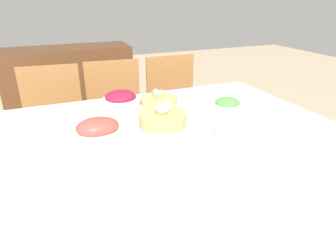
{
  "coord_description": "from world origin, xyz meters",
  "views": [
    {
      "loc": [
        -0.48,
        -1.27,
        1.38
      ],
      "look_at": [
        0.01,
        -0.08,
        0.81
      ],
      "focal_mm": 32.0,
      "sensor_mm": 36.0,
      "label": 1
    }
  ],
  "objects_px": {
    "butter_dish": "(113,157)",
    "sideboard": "(71,92)",
    "chair_far_center": "(117,118)",
    "chair_far_left": "(55,127)",
    "green_salad_bowl": "(227,107)",
    "ham_platter": "(98,128)",
    "spoon": "(234,156)",
    "chair_far_right": "(176,110)",
    "bread_basket": "(163,117)",
    "beet_salad_bowl": "(121,101)",
    "dinner_plate": "(194,164)",
    "egg_basket": "(158,99)",
    "drinking_cup": "(224,132)",
    "knife": "(227,157)",
    "fork": "(157,173)"
  },
  "relations": [
    {
      "from": "butter_dish",
      "to": "sideboard",
      "type": "bearing_deg",
      "value": 89.52
    },
    {
      "from": "chair_far_center",
      "to": "chair_far_left",
      "type": "height_order",
      "value": "same"
    },
    {
      "from": "sideboard",
      "to": "green_salad_bowl",
      "type": "distance_m",
      "value": 1.99
    },
    {
      "from": "ham_platter",
      "to": "spoon",
      "type": "relative_size",
      "value": 1.64
    },
    {
      "from": "chair_far_right",
      "to": "spoon",
      "type": "height_order",
      "value": "chair_far_right"
    },
    {
      "from": "spoon",
      "to": "bread_basket",
      "type": "bearing_deg",
      "value": 113.67
    },
    {
      "from": "beet_salad_bowl",
      "to": "green_salad_bowl",
      "type": "relative_size",
      "value": 1.33
    },
    {
      "from": "chair_far_right",
      "to": "beet_salad_bowl",
      "type": "bearing_deg",
      "value": -136.09
    },
    {
      "from": "green_salad_bowl",
      "to": "dinner_plate",
      "type": "xyz_separation_m",
      "value": [
        -0.41,
        -0.4,
        -0.04
      ]
    },
    {
      "from": "egg_basket",
      "to": "butter_dish",
      "type": "xyz_separation_m",
      "value": [
        -0.41,
        -0.58,
        -0.01
      ]
    },
    {
      "from": "chair_far_center",
      "to": "bread_basket",
      "type": "xyz_separation_m",
      "value": [
        0.05,
        -0.85,
        0.32
      ]
    },
    {
      "from": "green_salad_bowl",
      "to": "butter_dish",
      "type": "xyz_separation_m",
      "value": [
        -0.69,
        -0.25,
        -0.03
      ]
    },
    {
      "from": "bread_basket",
      "to": "dinner_plate",
      "type": "distance_m",
      "value": 0.42
    },
    {
      "from": "green_salad_bowl",
      "to": "dinner_plate",
      "type": "relative_size",
      "value": 0.61
    },
    {
      "from": "beet_salad_bowl",
      "to": "spoon",
      "type": "distance_m",
      "value": 0.77
    },
    {
      "from": "bread_basket",
      "to": "drinking_cup",
      "type": "relative_size",
      "value": 3.24
    },
    {
      "from": "sideboard",
      "to": "knife",
      "type": "relative_size",
      "value": 6.43
    },
    {
      "from": "chair_far_left",
      "to": "drinking_cup",
      "type": "distance_m",
      "value": 1.36
    },
    {
      "from": "chair_far_center",
      "to": "chair_far_left",
      "type": "xyz_separation_m",
      "value": [
        -0.46,
        -0.0,
        0.0
      ]
    },
    {
      "from": "chair_far_right",
      "to": "bread_basket",
      "type": "distance_m",
      "value": 1.02
    },
    {
      "from": "spoon",
      "to": "chair_far_left",
      "type": "bearing_deg",
      "value": 121.81
    },
    {
      "from": "egg_basket",
      "to": "beet_salad_bowl",
      "type": "height_order",
      "value": "beet_salad_bowl"
    },
    {
      "from": "bread_basket",
      "to": "drinking_cup",
      "type": "distance_m",
      "value": 0.33
    },
    {
      "from": "dinner_plate",
      "to": "knife",
      "type": "relative_size",
      "value": 1.34
    },
    {
      "from": "chair_far_right",
      "to": "spoon",
      "type": "xyz_separation_m",
      "value": [
        -0.31,
        -1.27,
        0.29
      ]
    },
    {
      "from": "dinner_plate",
      "to": "drinking_cup",
      "type": "relative_size",
      "value": 3.4
    },
    {
      "from": "drinking_cup",
      "to": "green_salad_bowl",
      "type": "bearing_deg",
      "value": 54.64
    },
    {
      "from": "bread_basket",
      "to": "butter_dish",
      "type": "relative_size",
      "value": 2.0
    },
    {
      "from": "chair_far_right",
      "to": "butter_dish",
      "type": "bearing_deg",
      "value": -124.0
    },
    {
      "from": "egg_basket",
      "to": "knife",
      "type": "relative_size",
      "value": 1.19
    },
    {
      "from": "chair_far_left",
      "to": "drinking_cup",
      "type": "relative_size",
      "value": 12.25
    },
    {
      "from": "chair_far_left",
      "to": "bread_basket",
      "type": "bearing_deg",
      "value": -53.79
    },
    {
      "from": "chair_far_center",
      "to": "knife",
      "type": "bearing_deg",
      "value": -77.27
    },
    {
      "from": "knife",
      "to": "butter_dish",
      "type": "xyz_separation_m",
      "value": [
        -0.43,
        0.16,
        0.01
      ]
    },
    {
      "from": "knife",
      "to": "butter_dish",
      "type": "relative_size",
      "value": 1.57
    },
    {
      "from": "egg_basket",
      "to": "dinner_plate",
      "type": "xyz_separation_m",
      "value": [
        -0.13,
        -0.73,
        -0.02
      ]
    },
    {
      "from": "chair_far_center",
      "to": "spoon",
      "type": "height_order",
      "value": "chair_far_center"
    },
    {
      "from": "egg_basket",
      "to": "fork",
      "type": "xyz_separation_m",
      "value": [
        -0.29,
        -0.73,
        -0.02
      ]
    },
    {
      "from": "ham_platter",
      "to": "green_salad_bowl",
      "type": "relative_size",
      "value": 2.0
    },
    {
      "from": "chair_far_right",
      "to": "beet_salad_bowl",
      "type": "xyz_separation_m",
      "value": [
        -0.59,
        -0.56,
        0.33
      ]
    },
    {
      "from": "chair_far_left",
      "to": "knife",
      "type": "relative_size",
      "value": 4.82
    },
    {
      "from": "chair_far_center",
      "to": "spoon",
      "type": "xyz_separation_m",
      "value": [
        0.2,
        -1.27,
        0.29
      ]
    },
    {
      "from": "chair_far_left",
      "to": "ham_platter",
      "type": "bearing_deg",
      "value": -72.19
    },
    {
      "from": "fork",
      "to": "knife",
      "type": "xyz_separation_m",
      "value": [
        0.31,
        0.0,
        0.0
      ]
    },
    {
      "from": "sideboard",
      "to": "green_salad_bowl",
      "type": "height_order",
      "value": "sideboard"
    },
    {
      "from": "ham_platter",
      "to": "dinner_plate",
      "type": "relative_size",
      "value": 1.22
    },
    {
      "from": "beet_salad_bowl",
      "to": "green_salad_bowl",
      "type": "height_order",
      "value": "beet_salad_bowl"
    },
    {
      "from": "chair_far_right",
      "to": "knife",
      "type": "distance_m",
      "value": 1.34
    },
    {
      "from": "sideboard",
      "to": "egg_basket",
      "type": "relative_size",
      "value": 5.39
    },
    {
      "from": "chair_far_left",
      "to": "spoon",
      "type": "relative_size",
      "value": 4.82
    }
  ]
}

